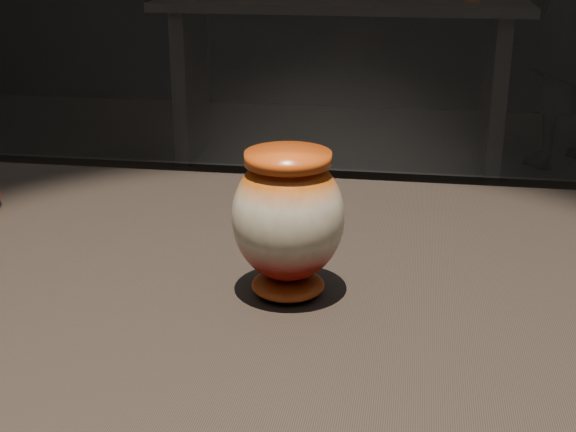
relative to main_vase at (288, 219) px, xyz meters
name	(u,v)px	position (x,y,z in m)	size (l,w,h in m)	color
main_vase	(288,219)	(0.00, 0.00, 0.00)	(0.15, 0.15, 0.17)	maroon
back_shelf	(340,50)	(-0.30, 3.60, -0.36)	(2.00, 0.60, 0.90)	black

